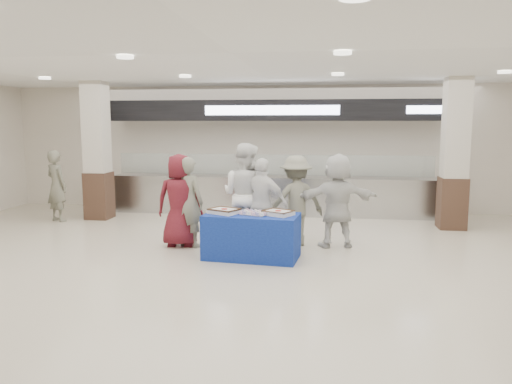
# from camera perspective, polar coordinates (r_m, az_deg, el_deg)

# --- Properties ---
(ground) EXTENTS (14.00, 14.00, 0.00)m
(ground) POSITION_cam_1_polar(r_m,az_deg,el_deg) (7.32, -2.75, -10.08)
(ground) COLOR beige
(ground) RESTS_ON ground
(serving_line) EXTENTS (8.70, 0.85, 2.80)m
(serving_line) POSITION_cam_1_polar(r_m,az_deg,el_deg) (12.35, 1.93, 2.82)
(serving_line) COLOR #AEB0B5
(serving_line) RESTS_ON ground
(column_left) EXTENTS (0.55, 0.55, 3.20)m
(column_left) POSITION_cam_1_polar(r_m,az_deg,el_deg) (12.27, -17.68, 4.15)
(column_left) COLOR #372319
(column_left) RESTS_ON ground
(column_right) EXTENTS (0.55, 0.55, 3.20)m
(column_right) POSITION_cam_1_polar(r_m,az_deg,el_deg) (11.38, 21.73, 3.69)
(column_right) COLOR #372319
(column_right) RESTS_ON ground
(display_table) EXTENTS (1.62, 0.93, 0.75)m
(display_table) POSITION_cam_1_polar(r_m,az_deg,el_deg) (8.38, -0.51, -5.08)
(display_table) COLOR navy
(display_table) RESTS_ON ground
(sheet_cake_left) EXTENTS (0.57, 0.53, 0.10)m
(sheet_cake_left) POSITION_cam_1_polar(r_m,az_deg,el_deg) (8.38, -3.64, -2.13)
(sheet_cake_left) COLOR silver
(sheet_cake_left) RESTS_ON display_table
(sheet_cake_right) EXTENTS (0.56, 0.51, 0.09)m
(sheet_cake_right) POSITION_cam_1_polar(r_m,az_deg,el_deg) (8.21, 2.55, -2.34)
(sheet_cake_right) COLOR silver
(sheet_cake_right) RESTS_ON display_table
(cupcake_tray) EXTENTS (0.48, 0.41, 0.06)m
(cupcake_tray) POSITION_cam_1_polar(r_m,az_deg,el_deg) (8.25, -0.16, -2.39)
(cupcake_tray) COLOR #A2A2A6
(cupcake_tray) RESTS_ON display_table
(civilian_maroon) EXTENTS (0.88, 0.62, 1.71)m
(civilian_maroon) POSITION_cam_1_polar(r_m,az_deg,el_deg) (9.21, -8.73, -0.95)
(civilian_maroon) COLOR maroon
(civilian_maroon) RESTS_ON ground
(soldier_a) EXTENTS (0.71, 0.59, 1.65)m
(soldier_a) POSITION_cam_1_polar(r_m,az_deg,el_deg) (9.16, -7.68, -1.14)
(soldier_a) COLOR slate
(soldier_a) RESTS_ON ground
(chef_tall) EXTENTS (1.13, 1.02, 1.90)m
(chef_tall) POSITION_cam_1_polar(r_m,az_deg,el_deg) (9.14, -1.26, -0.32)
(chef_tall) COLOR white
(chef_tall) RESTS_ON ground
(chef_short) EXTENTS (1.04, 0.67, 1.64)m
(chef_short) POSITION_cam_1_polar(r_m,az_deg,el_deg) (8.90, 0.74, -1.38)
(chef_short) COLOR white
(chef_short) RESTS_ON ground
(soldier_b) EXTENTS (1.23, 0.98, 1.67)m
(soldier_b) POSITION_cam_1_polar(r_m,az_deg,el_deg) (9.23, 4.57, -0.99)
(soldier_b) COLOR slate
(soldier_b) RESTS_ON ground
(civilian_white) EXTENTS (1.67, 0.88, 1.72)m
(civilian_white) POSITION_cam_1_polar(r_m,az_deg,el_deg) (9.17, 9.24, -0.96)
(civilian_white) COLOR white
(civilian_white) RESTS_ON ground
(soldier_bg) EXTENTS (0.71, 0.62, 1.64)m
(soldier_bg) POSITION_cam_1_polar(r_m,az_deg,el_deg) (12.32, -21.81, 0.65)
(soldier_bg) COLOR slate
(soldier_bg) RESTS_ON ground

